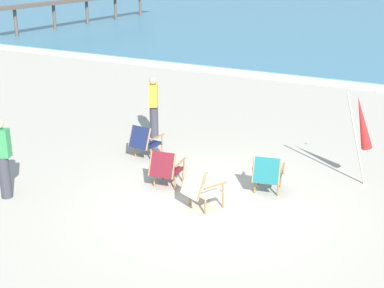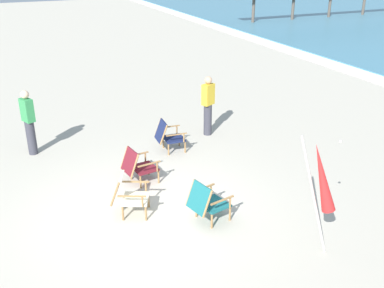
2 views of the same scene
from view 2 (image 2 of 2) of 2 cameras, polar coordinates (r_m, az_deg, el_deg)
name	(u,v)px [view 2 (image 2 of 2)]	position (r m, az deg, el deg)	size (l,w,h in m)	color
ground_plane	(147,213)	(8.80, -5.75, -8.71)	(80.00, 80.00, 0.00)	#B7AF9E
beach_chair_back_right	(168,135)	(11.15, -3.06, 1.12)	(0.63, 0.73, 0.81)	#19234C
beach_chair_front_left	(207,201)	(8.30, 1.89, -7.29)	(0.71, 0.80, 0.81)	#196066
beach_chair_back_left	(138,165)	(9.68, -6.90, -2.69)	(0.67, 0.77, 0.81)	maroon
beach_chair_far_center	(127,194)	(8.62, -8.22, -6.28)	(0.81, 0.86, 0.81)	beige
umbrella_furled_red	(322,179)	(7.41, 16.17, -4.27)	(0.61, 0.54, 2.05)	#B7B2A8
person_near_chairs	(208,105)	(12.04, 2.04, 4.94)	(0.33, 0.39, 1.63)	#383842
person_by_waterline	(29,122)	(11.54, -20.01, 2.64)	(0.39, 0.32, 1.63)	#383842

